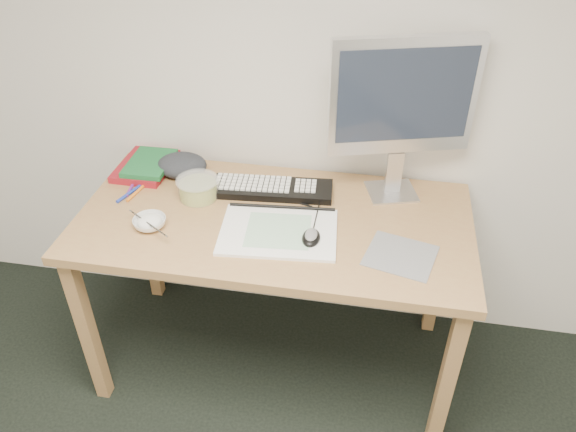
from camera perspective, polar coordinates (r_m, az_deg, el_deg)
name	(u,v)px	position (r m, az deg, el deg)	size (l,w,h in m)	color
desk	(274,236)	(2.05, -1.43, -2.03)	(1.40, 0.70, 0.75)	#A47E4B
mousepad	(400,256)	(1.87, 11.36, -3.96)	(0.22, 0.20, 0.00)	slate
sketchpad	(278,232)	(1.92, -0.98, -1.62)	(0.40, 0.28, 0.01)	white
keyboard	(272,189)	(2.13, -1.62, 2.77)	(0.45, 0.14, 0.03)	black
monitor	(403,101)	(1.99, 11.61, 11.36)	(0.50, 0.20, 0.60)	silver
mouse	(311,235)	(1.87, 2.37, -1.95)	(0.06, 0.10, 0.03)	black
rice_bowl	(150,223)	(2.00, -13.87, -0.69)	(0.11, 0.11, 0.04)	silver
chopsticks	(148,223)	(1.96, -14.02, -0.72)	(0.02, 0.02, 0.21)	#B7B7BA
fruit_tub	(198,188)	(2.11, -9.13, 2.78)	(0.16, 0.16, 0.08)	#D6D14B
book_red	(146,166)	(2.34, -14.26, 4.93)	(0.20, 0.27, 0.03)	maroon
book_green	(150,163)	(2.31, -13.88, 5.24)	(0.16, 0.22, 0.02)	#18612F
cloth_lump	(182,165)	(2.27, -10.72, 5.08)	(0.17, 0.14, 0.07)	#27282E
pencil_pink	(258,209)	(2.04, -3.07, 0.72)	(0.01, 0.01, 0.17)	#D76B91
pencil_tan	(273,215)	(2.00, -1.50, 0.06)	(0.01, 0.01, 0.20)	tan
pencil_black	(292,201)	(2.08, 0.38, 1.52)	(0.01, 0.01, 0.17)	black
marker_blue	(130,193)	(2.20, -15.80, 2.25)	(0.01, 0.01, 0.14)	#1E35A6
marker_orange	(137,192)	(2.20, -15.11, 2.37)	(0.01, 0.01, 0.13)	orange
marker_purple	(131,187)	(2.23, -15.63, 2.83)	(0.01, 0.01, 0.12)	#702588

